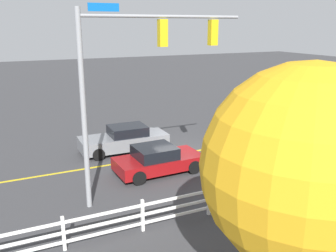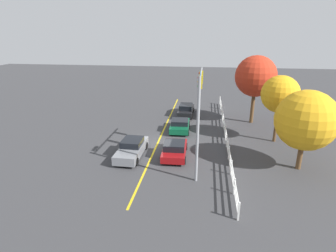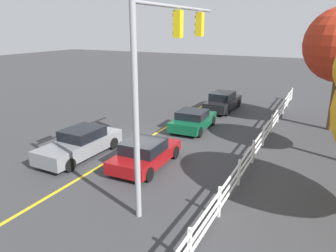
{
  "view_description": "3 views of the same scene",
  "coord_description": "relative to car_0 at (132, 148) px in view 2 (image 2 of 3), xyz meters",
  "views": [
    {
      "loc": [
        8.76,
        16.75,
        6.74
      ],
      "look_at": [
        1.46,
        1.3,
        2.03
      ],
      "focal_mm": 39.3,
      "sensor_mm": 36.0,
      "label": 1
    },
    {
      "loc": [
        23.05,
        4.27,
        9.94
      ],
      "look_at": [
        1.45,
        1.23,
        2.38
      ],
      "focal_mm": 29.13,
      "sensor_mm": 36.0,
      "label": 2
    },
    {
      "loc": [
        14.28,
        9.19,
        6.35
      ],
      "look_at": [
        0.78,
        2.36,
        1.64
      ],
      "focal_mm": 34.14,
      "sensor_mm": 36.0,
      "label": 3
    }
  ],
  "objects": [
    {
      "name": "ground_plane",
      "position": [
        -2.7,
        1.66,
        -0.68
      ],
      "size": [
        120.0,
        120.0,
        0.0
      ],
      "primitive_type": "plane",
      "color": "#38383A"
    },
    {
      "name": "lane_center_stripe",
      "position": [
        -6.7,
        1.66,
        -0.68
      ],
      "size": [
        28.0,
        0.16,
        0.01
      ],
      "primitive_type": "cube",
      "color": "gold",
      "rests_on": "ground_plane"
    },
    {
      "name": "signal_assembly",
      "position": [
        1.34,
        5.51,
        4.53
      ],
      "size": [
        6.58,
        0.38,
        7.47
      ],
      "color": "gray",
      "rests_on": "ground_plane"
    },
    {
      "name": "car_0",
      "position": [
        0.0,
        0.0,
        0.0
      ],
      "size": [
        4.79,
        1.96,
        1.43
      ],
      "rotation": [
        0.0,
        0.0,
        6.26
      ],
      "color": "slate",
      "rests_on": "ground_plane"
    },
    {
      "name": "car_1",
      "position": [
        -12.35,
        3.6,
        0.03
      ],
      "size": [
        4.55,
        1.89,
        1.49
      ],
      "rotation": [
        0.0,
        0.0,
        3.12
      ],
      "color": "black",
      "rests_on": "ground_plane"
    },
    {
      "name": "car_2",
      "position": [
        -0.43,
        3.56,
        -0.05
      ],
      "size": [
        4.15,
        2.1,
        1.31
      ],
      "rotation": [
        0.0,
        0.0,
        3.17
      ],
      "color": "maroon",
      "rests_on": "ground_plane"
    },
    {
      "name": "car_3",
      "position": [
        -6.74,
        3.38,
        -0.06
      ],
      "size": [
        4.06,
        2.15,
        1.27
      ],
      "rotation": [
        0.0,
        0.0,
        3.18
      ],
      "color": "#0C4C2D",
      "rests_on": "ground_plane"
    },
    {
      "name": "white_rail_fence",
      "position": [
        -5.7,
        8.03,
        -0.08
      ],
      "size": [
        26.1,
        0.1,
        1.15
      ],
      "color": "white",
      "rests_on": "ground_plane"
    },
    {
      "name": "tree_0",
      "position": [
        0.44,
        13.2,
        3.2
      ],
      "size": [
        4.42,
        4.42,
        6.1
      ],
      "color": "brown",
      "rests_on": "ground_plane"
    },
    {
      "name": "tree_1",
      "position": [
        -10.69,
        11.28,
        4.63
      ],
      "size": [
        4.51,
        4.51,
        7.59
      ],
      "color": "brown",
      "rests_on": "ground_plane"
    },
    {
      "name": "tree_2",
      "position": [
        -5.04,
        12.62,
        3.9
      ],
      "size": [
        3.42,
        3.42,
        6.3
      ],
      "color": "brown",
      "rests_on": "ground_plane"
    }
  ]
}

